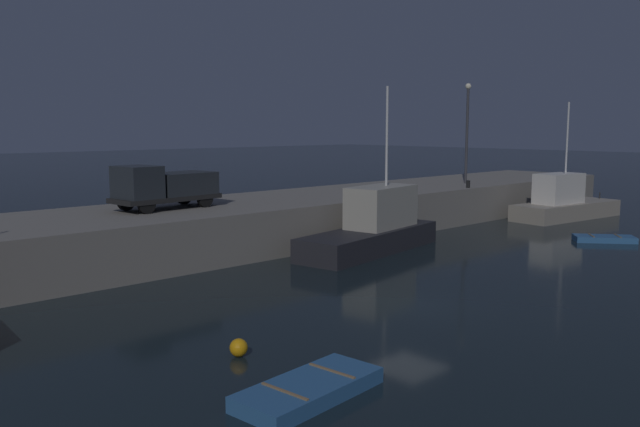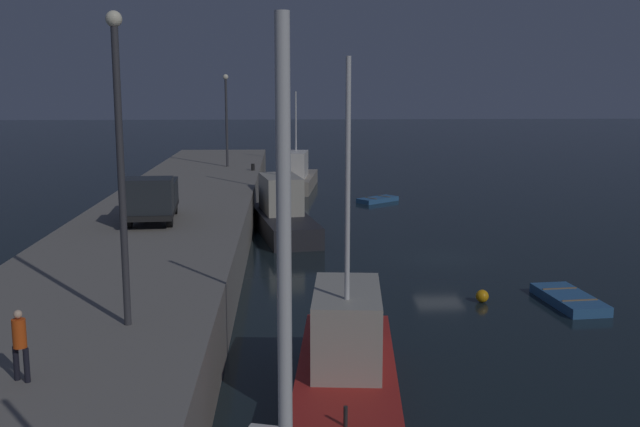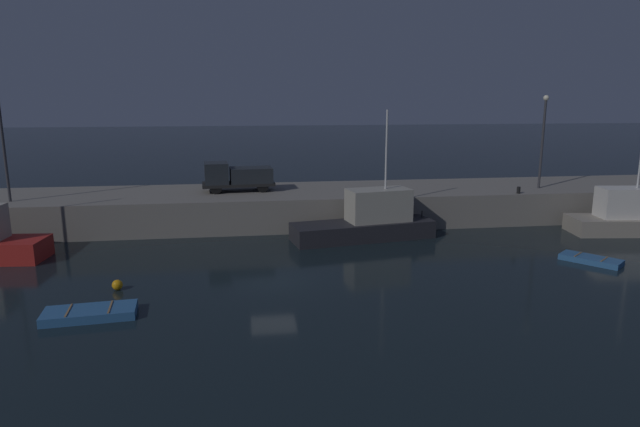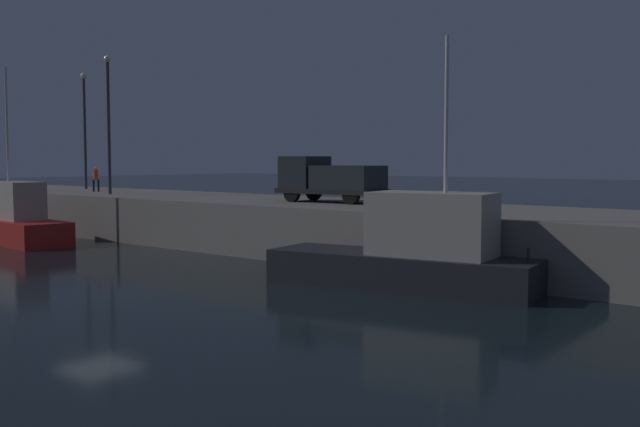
{
  "view_description": "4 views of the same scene",
  "coord_description": "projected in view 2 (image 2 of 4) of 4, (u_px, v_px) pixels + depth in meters",
  "views": [
    {
      "loc": [
        -19.22,
        -15.55,
        6.86
      ],
      "look_at": [
        2.65,
        7.89,
        2.56
      ],
      "focal_mm": 36.63,
      "sensor_mm": 36.0,
      "label": 1
    },
    {
      "loc": [
        -38.39,
        8.27,
        9.23
      ],
      "look_at": [
        1.31,
        6.4,
        2.27
      ],
      "focal_mm": 41.52,
      "sensor_mm": 36.0,
      "label": 2
    },
    {
      "loc": [
        -1.32,
        -28.54,
        10.0
      ],
      "look_at": [
        3.43,
        5.89,
        2.49
      ],
      "focal_mm": 30.67,
      "sensor_mm": 36.0,
      "label": 3
    },
    {
      "loc": [
        22.41,
        -14.5,
        4.74
      ],
      "look_at": [
        4.81,
        6.13,
        2.77
      ],
      "focal_mm": 42.21,
      "sensor_mm": 36.0,
      "label": 4
    }
  ],
  "objects": [
    {
      "name": "dinghy_orange_near",
      "position": [
        378.0,
        200.0,
        58.85
      ],
      "size": [
        3.27,
        3.57,
        0.39
      ],
      "color": "#2D6099",
      "rests_on": "ground"
    },
    {
      "name": "rowboat_white_mid",
      "position": [
        569.0,
        299.0,
        31.43
      ],
      "size": [
        4.23,
        2.13,
        0.46
      ],
      "color": "#2D6099",
      "rests_on": "ground"
    },
    {
      "name": "bollard_central",
      "position": [
        253.0,
        167.0,
        58.15
      ],
      "size": [
        0.28,
        0.28,
        0.53
      ],
      "primitive_type": "cylinder",
      "color": "black",
      "rests_on": "pier_quay"
    },
    {
      "name": "lamp_post_central",
      "position": [
        226.0,
        113.0,
        60.21
      ],
      "size": [
        0.44,
        0.44,
        7.5
      ],
      "color": "#38383D",
      "rests_on": "pier_quay"
    },
    {
      "name": "dockworker",
      "position": [
        20.0,
        341.0,
        16.72
      ],
      "size": [
        0.41,
        0.41,
        1.69
      ],
      "color": "black",
      "rests_on": "pier_quay"
    },
    {
      "name": "fishing_boat_blue",
      "position": [
        296.0,
        176.0,
        65.8
      ],
      "size": [
        10.01,
        4.18,
        8.62
      ],
      "color": "gray",
      "rests_on": "ground"
    },
    {
      "name": "fishing_trawler_red",
      "position": [
        347.0,
        365.0,
        21.34
      ],
      "size": [
        9.04,
        3.57,
        9.95
      ],
      "color": "red",
      "rests_on": "ground"
    },
    {
      "name": "pier_quay",
      "position": [
        165.0,
        238.0,
        38.85
      ],
      "size": [
        77.16,
        8.65,
        2.54
      ],
      "color": "gray",
      "rests_on": "ground"
    },
    {
      "name": "fishing_boat_white",
      "position": [
        283.0,
        213.0,
        46.3
      ],
      "size": [
        10.47,
        4.58,
        9.06
      ],
      "color": "#232328",
      "rests_on": "ground"
    },
    {
      "name": "lamp_post_east",
      "position": [
        120.0,
        148.0,
        19.99
      ],
      "size": [
        0.44,
        0.44,
        8.6
      ],
      "color": "#38383D",
      "rests_on": "pier_quay"
    },
    {
      "name": "ground_plane",
      "position": [
        440.0,
        258.0,
        39.75
      ],
      "size": [
        320.0,
        320.0,
        0.0
      ],
      "primitive_type": "plane",
      "color": "black"
    },
    {
      "name": "mooring_buoy_near",
      "position": [
        482.0,
        296.0,
        31.68
      ],
      "size": [
        0.55,
        0.55,
        0.55
      ],
      "primitive_type": "sphere",
      "color": "orange",
      "rests_on": "ground"
    },
    {
      "name": "utility_truck",
      "position": [
        152.0,
        197.0,
        36.43
      ],
      "size": [
        5.82,
        2.71,
        2.34
      ],
      "color": "black",
      "rests_on": "pier_quay"
    }
  ]
}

